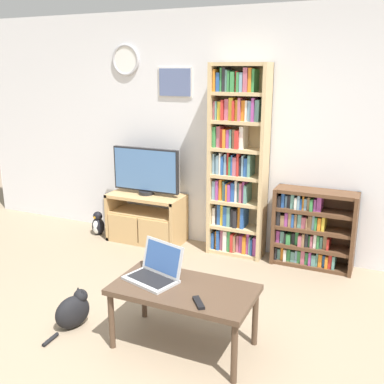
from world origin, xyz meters
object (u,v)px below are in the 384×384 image
television (146,171)px  bookshelf_short (309,229)px  bookshelf_tall (237,164)px  laptop (156,270)px  cat (74,311)px  coffee_table (184,294)px  remote_near_laptop (199,303)px  tv_stand (146,218)px  penguin_figurine (98,224)px

television → bookshelf_short: bearing=2.5°
bookshelf_tall → laptop: bearing=-90.3°
television → cat: size_ratio=1.73×
coffee_table → remote_near_laptop: 0.27m
coffee_table → cat: 0.95m
television → bookshelf_tall: (1.07, 0.08, 0.16)m
bookshelf_tall → remote_near_laptop: (0.43, -2.00, -0.52)m
bookshelf_short → cat: size_ratio=1.71×
bookshelf_short → tv_stand: bearing=-176.5°
bookshelf_short → remote_near_laptop: bearing=-100.6°
coffee_table → cat: coffee_table is taller
tv_stand → penguin_figurine: (-0.65, -0.07, -0.15)m
tv_stand → remote_near_laptop: bearing=-51.6°
tv_stand → coffee_table: 2.16m
bookshelf_tall → bookshelf_short: size_ratio=2.50×
laptop → coffee_table: bearing=7.5°
bookshelf_short → coffee_table: 1.91m
bookshelf_tall → coffee_table: 1.93m
television → cat: television is taller
penguin_figurine → coffee_table: bearing=-40.2°
coffee_table → laptop: size_ratio=2.31×
television → coffee_table: television is taller
television → remote_near_laptop: television is taller
laptop → remote_near_laptop: size_ratio=2.91×
coffee_table → remote_near_laptop: (0.19, -0.17, 0.06)m
television → cat: 2.04m
bookshelf_short → laptop: bearing=-114.5°
television → laptop: bearing=-58.2°
television → penguin_figurine: size_ratio=2.80×
tv_stand → coffee_table: bearing=-52.8°
bookshelf_short → cat: (-1.47, -1.95, -0.25)m
bookshelf_tall → laptop: size_ratio=4.60×
bookshelf_short → coffee_table: bookshelf_short is taller
remote_near_laptop → cat: size_ratio=0.32×
coffee_table → laptop: bearing=170.9°
remote_near_laptop → bookshelf_tall: bearing=-116.6°
bookshelf_tall → penguin_figurine: bearing=-174.1°
tv_stand → penguin_figurine: tv_stand is taller
cat → penguin_figurine: cat is taller
laptop → remote_near_laptop: (0.44, -0.21, -0.06)m
bookshelf_tall → penguin_figurine: (-1.71, -0.18, -0.87)m
laptop → remote_near_laptop: 0.49m
tv_stand → remote_near_laptop: tv_stand is taller
tv_stand → bookshelf_short: size_ratio=1.09×
remote_near_laptop → penguin_figurine: bearing=-79.1°
bookshelf_short → penguin_figurine: size_ratio=2.77×
television → cat: (0.41, -1.87, -0.71)m
coffee_table → penguin_figurine: 2.57m
bookshelf_tall → bookshelf_short: (0.80, 0.00, -0.62)m
tv_stand → bookshelf_short: 1.87m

